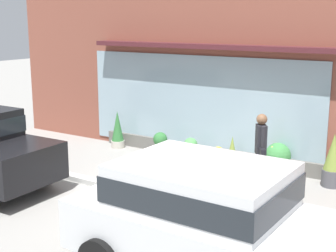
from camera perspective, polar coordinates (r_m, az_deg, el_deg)
The scene contains 12 objects.
ground_plane at distance 10.31m, azimuth -1.71°, elevation -8.12°, with size 60.00×60.00×0.00m, color gray.
curb_strip at distance 10.14m, azimuth -2.36°, elevation -8.14°, with size 14.00×0.24×0.12m, color #B2B2AD.
storefront at distance 12.45m, azimuth 6.57°, elevation 7.78°, with size 14.00×0.81×5.37m.
fire_hydrant at distance 10.59m, azimuth 5.88°, elevation -4.93°, with size 0.42×0.39×0.94m.
pedestrian_with_handbag at distance 10.36m, azimuth 10.91°, elevation -2.50°, with size 0.41×0.57×1.71m.
parked_car_silver at distance 6.83m, azimuth 4.94°, elevation -10.59°, with size 4.18×2.15×1.70m.
potted_plant_window_left at distance 12.93m, azimuth -0.92°, elevation -2.06°, with size 0.38×0.38×0.68m.
potted_plant_near_hydrant at distance 12.17m, azimuth 7.58°, elevation -3.10°, with size 0.25×0.25×0.79m.
potted_plant_window_right at distance 13.91m, azimuth -5.98°, elevation -0.48°, with size 0.38×0.38×1.07m.
potted_plant_corner_tall at distance 11.24m, azimuth 18.91°, elevation -3.99°, with size 0.44×0.44×1.20m.
potted_plant_trailing_edge at distance 11.81m, azimuth 12.82°, elevation -3.71°, with size 0.62×0.62×0.76m.
potted_plant_window_center at distance 12.49m, azimuth 2.69°, elevation -2.69°, with size 0.36×0.36×0.64m.
Camera 1 is at (5.48, -7.94, 3.65)m, focal length 51.57 mm.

